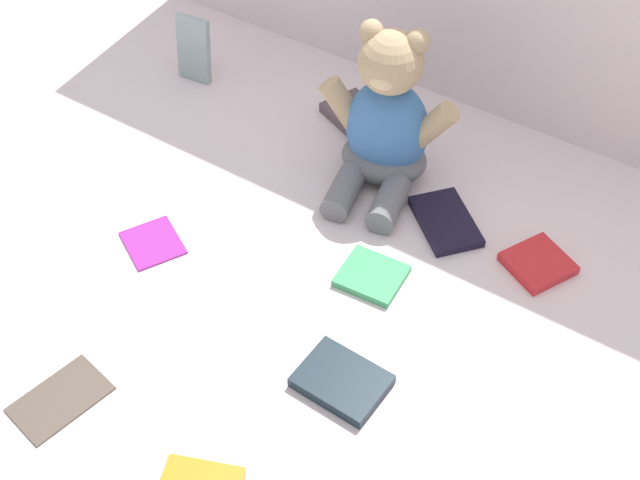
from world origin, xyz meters
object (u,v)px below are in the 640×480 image
Objects in this scene: book_case_5 at (194,49)px; teddy_bear at (386,125)px; book_case_1 at (153,242)px; book_case_7 at (372,276)px; book_case_6 at (60,398)px; book_case_4 at (446,221)px; book_case_8 at (357,116)px; book_case_0 at (342,381)px; book_case_3 at (538,263)px.

teddy_bear is at bearing -11.66° from book_case_5.
book_case_7 reaches higher than book_case_1.
book_case_6 is at bearing -34.69° from book_case_7.
book_case_8 is (-0.27, 0.15, 0.00)m from book_case_4.
book_case_8 reaches higher than book_case_7.
book_case_4 is at bearing 75.08° from book_case_6.
book_case_8 is (0.03, 0.76, 0.01)m from book_case_6.
book_case_0 reaches higher than book_case_4.
book_case_5 reaches higher than book_case_3.
book_case_7 is at bearing -122.80° from book_case_8.
book_case_7 is (-0.04, -0.17, -0.00)m from book_case_4.
book_case_7 is at bearing -158.99° from book_case_0.
book_case_5 is at bearing 162.19° from teddy_bear.
book_case_1 is (-0.41, 0.06, -0.01)m from book_case_0.
teddy_bear is 0.19m from book_case_4.
book_case_5 is 0.77m from book_case_6.
book_case_7 is (0.11, -0.22, -0.10)m from teddy_bear.
book_case_0 is 1.32× the size of book_case_3.
book_case_0 is 0.37m from book_case_4.
book_case_0 is 0.59m from book_case_8.
book_case_3 is 0.69× the size of book_case_4.
book_case_0 is at bearing 44.33° from book_case_4.
book_case_8 is at bearing -148.53° from book_case_0.
teddy_bear is 2.19× the size of book_case_4.
book_case_8 is at bearing 99.14° from book_case_6.
book_case_5 is (-0.63, 0.46, 0.06)m from book_case_0.
book_case_8 is (-0.22, 0.32, 0.00)m from book_case_7.
book_case_8 is (0.34, 0.06, -0.06)m from book_case_5.
book_case_1 is 0.47m from book_case_8.
teddy_bear reaches higher than book_case_6.
book_case_3 is at bearing 129.34° from book_case_4.
book_case_6 is at bearing -114.38° from teddy_bear.
teddy_bear is 0.46m from book_case_0.
book_case_5 is 0.35m from book_case_8.
book_case_3 is 0.27m from book_case_7.
book_case_1 is at bearing -171.60° from book_case_8.
teddy_bear is 0.18m from book_case_8.
book_case_3 is 0.78m from book_case_5.
book_case_5 reaches higher than book_case_4.
teddy_bear is 3.08× the size of book_case_1.
book_case_4 reaches higher than book_case_6.
book_case_8 is (-0.12, 0.10, -0.10)m from teddy_bear.
book_case_3 is at bearing 63.47° from book_case_6.
book_case_1 and book_case_6 have the same top height.
teddy_bear is at bearing 107.02° from book_case_3.
book_case_6 is at bearing -71.81° from book_case_5.
book_case_8 is at bearing -149.73° from book_case_7.
teddy_bear is 0.43m from book_case_1.
book_case_6 is (0.31, -0.70, -0.06)m from book_case_5.
book_case_7 reaches higher than book_case_6.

